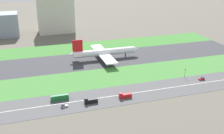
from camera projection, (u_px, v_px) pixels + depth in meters
name	position (u px, v px, depth m)	size (l,w,h in m)	color
ground_plane	(96.00, 60.00, 252.86)	(800.00, 800.00, 0.00)	#5B564C
runway	(96.00, 60.00, 252.84)	(280.00, 46.00, 0.10)	#38383D
grass_median_north	(86.00, 47.00, 289.26)	(280.00, 36.00, 0.10)	#3D7A33
grass_median_south	(110.00, 77.00, 216.43)	(280.00, 36.00, 0.10)	#427F38
highway	(124.00, 94.00, 188.00)	(280.00, 28.00, 0.10)	#4C4C4F
highway_centerline	(124.00, 94.00, 187.98)	(266.00, 0.50, 0.01)	silver
airliner	(103.00, 52.00, 252.56)	(65.00, 56.00, 19.70)	white
car_0	(202.00, 79.00, 210.36)	(4.40, 1.80, 2.00)	#B2191E
bus_0	(60.00, 98.00, 179.90)	(11.60, 2.50, 3.50)	#19662D
truck_1	(125.00, 96.00, 182.70)	(8.40, 2.50, 4.00)	#B2191E
truck_2	(91.00, 101.00, 176.18)	(8.40, 2.50, 4.00)	black
car_1	(64.00, 106.00, 171.67)	(4.40, 1.80, 2.00)	#99999E
traffic_light	(185.00, 72.00, 213.42)	(0.36, 0.50, 7.20)	#4C4C51
hangar_building	(56.00, 14.00, 340.11)	(42.55, 25.74, 45.02)	beige
fuel_tank_west	(58.00, 18.00, 387.24)	(18.74, 18.74, 17.18)	silver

